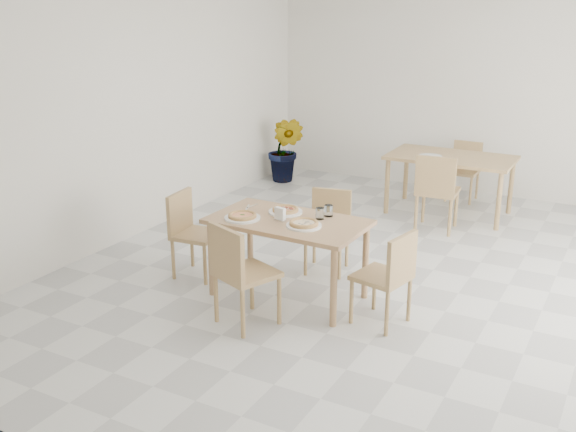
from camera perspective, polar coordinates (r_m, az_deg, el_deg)
The scene contains 21 objects.
main_table at distance 6.07m, azimuth 0.00°, elevation -1.12°, with size 1.42×0.83×0.75m.
chair_south at distance 5.59m, azimuth -4.21°, elevation -4.46°, with size 0.58×0.58×0.90m.
chair_north at distance 6.79m, azimuth 3.48°, elevation -0.70°, with size 0.48×0.48×0.82m.
chair_west at distance 6.69m, azimuth -8.29°, elevation -1.00°, with size 0.46×0.46×0.84m.
chair_east at distance 5.67m, azimuth 8.61°, elevation -4.73°, with size 0.49×0.49×0.83m.
plate_margherita at distance 6.08m, azimuth -3.88°, elevation -0.16°, with size 0.33×0.33×0.02m, color white.
plate_mushroom at distance 5.87m, azimuth 1.35°, elevation -0.82°, with size 0.31×0.31×0.02m, color white.
plate_pepperoni at distance 6.23m, azimuth -0.21°, elevation 0.35°, with size 0.31×0.31×0.02m, color white.
pizza_margherita at distance 6.07m, azimuth -3.89°, elevation 0.04°, with size 0.27×0.27×0.03m.
pizza_mushroom at distance 5.86m, azimuth 1.36°, elevation -0.60°, with size 0.33×0.33×0.03m.
pizza_pepperoni at distance 6.23m, azimuth -0.21°, elevation 0.56°, with size 0.31×0.31×0.03m.
tumbler_a at distance 6.14m, azimuth 3.45°, elevation 0.46°, with size 0.08×0.08×0.10m, color white.
tumbler_b at distance 6.06m, azimuth 2.72°, elevation 0.22°, with size 0.08×0.08×0.10m, color white.
napkin_holder at distance 6.00m, azimuth -0.68°, elevation 0.13°, with size 0.12×0.07×0.12m.
fork_a at distance 6.39m, azimuth -3.47°, elevation 0.71°, with size 0.02×0.19×0.01m, color silver.
fork_b at distance 6.43m, azimuth -3.05°, elevation 0.85°, with size 0.01×0.16×0.01m, color silver.
second_table at distance 8.71m, azimuth 13.62°, elevation 4.44°, with size 1.54×0.88×0.75m.
chair_back_s at distance 8.02m, azimuth 12.46°, elevation 2.38°, with size 0.50×0.50×0.93m.
chair_back_n at distance 9.46m, azimuth 14.73°, elevation 4.08°, with size 0.39×0.39×0.78m.
plate_empty at distance 8.58m, azimuth 11.95°, elevation 4.95°, with size 0.29×0.29×0.02m, color white.
potted_plant at distance 10.01m, azimuth -0.20°, elevation 5.65°, with size 0.54×0.43×0.98m, color #1B5B1E.
Camera 1 is at (2.11, -5.85, 2.68)m, focal length 42.00 mm.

